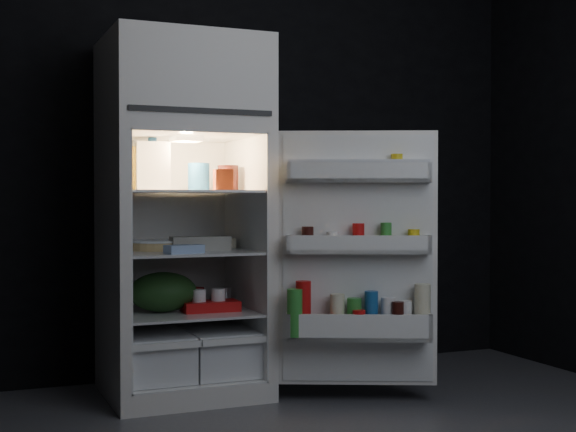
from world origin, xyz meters
name	(u,v)px	position (x,y,z in m)	size (l,w,h in m)	color
wall_back	(194,133)	(0.00, 1.70, 1.35)	(4.00, 0.00, 2.70)	black
refrigerator	(181,204)	(-0.17, 1.32, 0.96)	(0.76, 0.71, 1.78)	white
fridge_door	(358,263)	(0.55, 0.79, 0.68)	(0.73, 0.47, 1.22)	white
milk_jug	(153,166)	(-0.31, 1.35, 1.15)	(0.16, 0.16, 0.24)	white
mayo_jar	(199,177)	(-0.08, 1.34, 1.10)	(0.11, 0.11, 0.14)	#1B5393
jam_jar	(228,178)	(0.07, 1.31, 1.09)	(0.11, 0.11, 0.13)	black
amber_bottle	(132,169)	(-0.40, 1.42, 1.14)	(0.07, 0.07, 0.22)	gold
small_carton	(223,180)	(-0.04, 1.06, 1.08)	(0.09, 0.06, 0.10)	#CC4318
egg_carton	(200,243)	(-0.10, 1.25, 0.76)	(0.29, 0.11, 0.07)	gray
pie	(157,246)	(-0.29, 1.37, 0.75)	(0.30, 0.30, 0.04)	tan
flat_package	(184,249)	(-0.23, 1.07, 0.75)	(0.18, 0.09, 0.04)	#829DC8
wrapped_pkg	(224,243)	(0.08, 1.39, 0.75)	(0.11, 0.09, 0.05)	beige
produce_bag	(163,292)	(-0.28, 1.27, 0.52)	(0.34, 0.29, 0.20)	#193815
yogurt_tray	(210,306)	(-0.06, 1.20, 0.45)	(0.28, 0.15, 0.05)	red
small_can_red	(197,296)	(-0.05, 1.46, 0.47)	(0.07, 0.07, 0.09)	red
small_can_silver	(225,296)	(0.09, 1.42, 0.47)	(0.06, 0.06, 0.09)	silver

